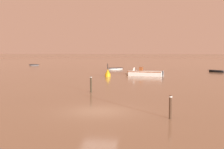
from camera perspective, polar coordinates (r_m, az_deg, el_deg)
name	(u,v)px	position (r m, az deg, el deg)	size (l,w,h in m)	color
ground_plane	(99,111)	(20.24, -2.55, -7.24)	(800.00, 800.00, 0.00)	tan
motorboat_moored_0	(140,74)	(49.64, 5.60, 0.17)	(7.00, 3.62, 2.29)	white
rowboat_moored_1	(116,69)	(65.24, 0.71, 1.11)	(3.73, 3.08, 0.58)	white
rowboat_moored_3	(216,71)	(61.39, 19.90, 0.61)	(3.31, 3.23, 0.54)	black
rowboat_moored_4	(34,65)	(86.49, -15.15, 1.81)	(3.50, 1.89, 0.53)	gray
channel_buoy	(108,74)	(47.13, -0.85, 0.13)	(0.90, 0.90, 2.30)	gold
mooring_post_near	(170,108)	(18.29, 11.47, -6.42)	(0.22, 0.22, 1.59)	#493323
mooring_post_left	(91,85)	(29.37, -4.18, -2.03)	(0.22, 0.22, 1.78)	#3B3323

